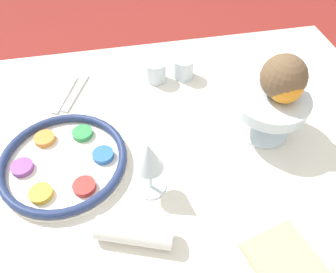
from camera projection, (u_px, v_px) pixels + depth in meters
The scene contains 12 objects.
dining_table at pixel (128, 245), 1.04m from camera, with size 1.58×1.07×0.75m.
seder_plate at pixel (64, 162), 0.78m from camera, with size 0.30×0.30×0.03m.
wine_glass at pixel (149, 159), 0.67m from camera, with size 0.07×0.07×0.15m.
fruit_stand at pixel (270, 106), 0.80m from camera, with size 0.19×0.19×0.12m.
orange_fruit at pixel (286, 86), 0.74m from camera, with size 0.08×0.08×0.08m.
coconut at pixel (284, 77), 0.74m from camera, with size 0.11×0.11×0.11m.
bread_plate at pixel (283, 261), 0.63m from camera, with size 0.18×0.18×0.02m.
napkin_roll at pixel (134, 233), 0.65m from camera, with size 0.16×0.10×0.05m.
cup_near at pixel (156, 71), 0.98m from camera, with size 0.06×0.06×0.06m.
cup_far at pixel (184, 68), 0.99m from camera, with size 0.06×0.06×0.06m.
fork_left at pixel (65, 94), 0.95m from camera, with size 0.08×0.16×0.01m.
fork_right at pixel (76, 93), 0.96m from camera, with size 0.08×0.16×0.01m.
Camera 1 is at (0.04, -0.45, 1.39)m, focal length 35.00 mm.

